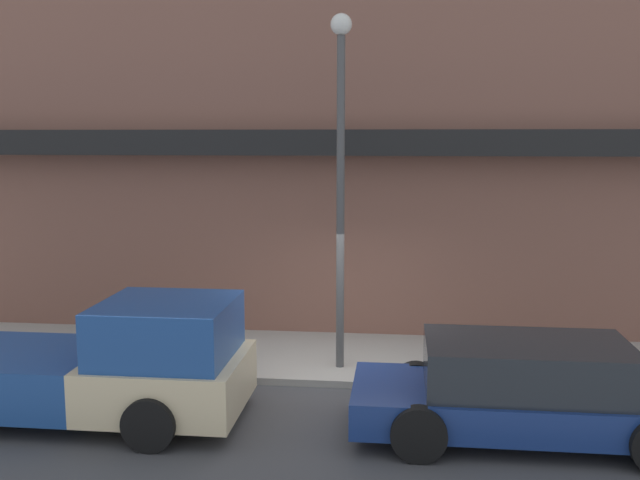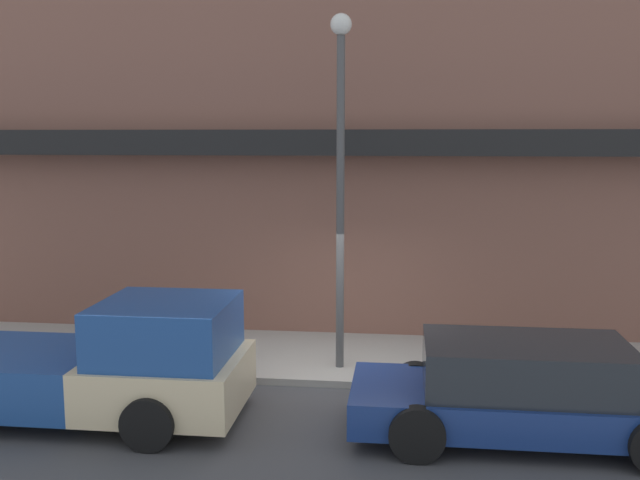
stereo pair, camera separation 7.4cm
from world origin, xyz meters
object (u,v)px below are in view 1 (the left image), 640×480
fire_hydrant (550,358)px  street_lamp (341,154)px  pickup_truck (86,366)px  parked_car (526,391)px

fire_hydrant → street_lamp: 4.94m
pickup_truck → fire_hydrant: 7.51m
parked_car → street_lamp: (-2.78, 2.44, 3.18)m
parked_car → street_lamp: 4.88m
fire_hydrant → parked_car: bearing=-109.2°
pickup_truck → parked_car: 6.34m
pickup_truck → fire_hydrant: (7.14, 2.30, -0.34)m
pickup_truck → parked_car: (6.34, 0.00, -0.11)m
fire_hydrant → street_lamp: bearing=177.8°
pickup_truck → fire_hydrant: bearing=19.4°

